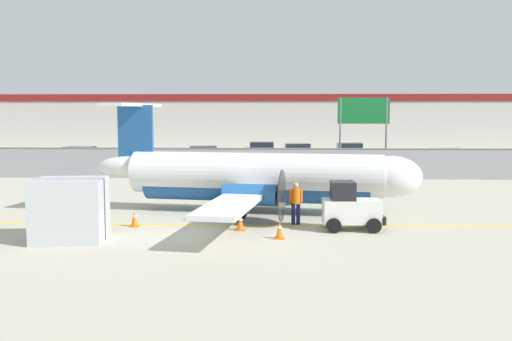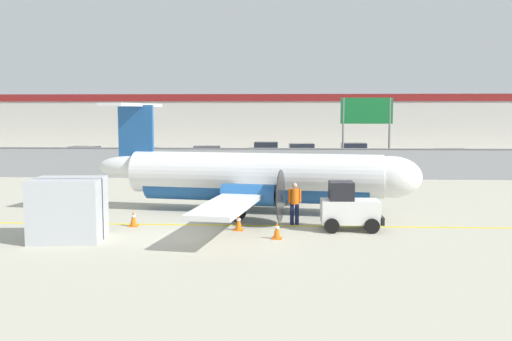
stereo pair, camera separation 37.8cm
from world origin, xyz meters
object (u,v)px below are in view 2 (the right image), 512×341
Objects in this scene: parked_car_0 at (83,156)px; parked_car_5 at (352,152)px; parked_car_3 at (267,150)px; highway_sign at (367,117)px; commuter_airplane at (261,177)px; parked_car_2 at (208,156)px; parked_car_4 at (300,152)px; parked_car_6 at (454,159)px; ground_crew_worker at (295,201)px; traffic_cone_far_left at (243,201)px; traffic_cone_far_right at (239,222)px; baggage_tug at (349,208)px; cargo_container at (68,209)px; traffic_cone_near_left at (134,219)px; parked_car_1 at (144,158)px; traffic_cone_near_right at (277,230)px.

parked_car_5 is (22.72, 6.22, 0.00)m from parked_car_0.
parked_car_3 is 15.73m from highway_sign.
parked_car_2 is (-5.31, 21.59, -0.71)m from commuter_airplane.
parked_car_4 is 13.40m from parked_car_6.
parked_car_6 is (12.57, 21.73, -0.06)m from ground_crew_worker.
ground_crew_worker is at bearing -58.07° from traffic_cone_far_left.
traffic_cone_far_left is at bearing 135.08° from parked_car_0.
parked_car_6 is at bearing 146.88° from parked_car_4.
parked_car_4 is (2.41, 25.66, -0.71)m from commuter_airplane.
parked_car_3 is at bearing 89.91° from traffic_cone_far_right.
cargo_container reaches higher than baggage_tug.
traffic_cone_near_left is 31.88m from parked_car_3.
parked_car_1 is (-11.54, 21.69, -0.06)m from ground_crew_worker.
traffic_cone_far_right is at bearing -85.95° from parked_car_2.
commuter_airplane is 22.24m from parked_car_2.
parked_car_1 is at bearing 19.58° from ground_crew_worker.
ground_crew_worker reaches higher than traffic_cone_far_right.
parked_car_1 is (5.49, -1.49, 0.00)m from parked_car_0.
parked_car_3 is (-0.62, 28.20, -0.71)m from commuter_airplane.
highway_sign is (16.77, -4.32, 3.24)m from parked_car_1.
ground_crew_worker and parked_car_6 have the same top height.
baggage_tug is 1.39× the size of ground_crew_worker.
traffic_cone_far_right is at bearing 75.31° from parked_car_5.
parked_car_3 is at bearing -43.51° from parked_car_4.
traffic_cone_near_left is (-6.40, -0.69, -0.64)m from ground_crew_worker.
traffic_cone_far_right is at bearing 12.60° from cargo_container.
parked_car_3 is at bearing 100.03° from commuter_airplane.
commuter_airplane reaches higher than ground_crew_worker.
parked_car_2 reaches higher than traffic_cone_near_right.
ground_crew_worker reaches higher than traffic_cone_far_left.
baggage_tug reaches higher than parked_car_1.
baggage_tug is at bearing 6.65° from cargo_container.
parked_car_4 is 0.78× the size of highway_sign.
parked_car_1 and parked_car_4 have the same top height.
ground_crew_worker is 28.76m from parked_car_0.
cargo_container is at bearing -161.72° from traffic_cone_far_right.
traffic_cone_far_right is (0.23, -5.09, 0.00)m from traffic_cone_far_left.
parked_car_6 is (13.23, 24.37, 0.58)m from traffic_cone_near_right.
parked_car_6 is (18.97, 22.42, 0.58)m from traffic_cone_near_left.
parked_car_1 is at bearing -135.70° from parked_car_3.
traffic_cone_far_left is 15.99m from highway_sign.
parked_car_1 is 24.11m from parked_car_6.
traffic_cone_near_right is at bearing -43.10° from traffic_cone_far_right.
traffic_cone_far_left is at bearing -65.11° from parked_car_1.
parked_car_2 is at bearing 90.91° from traffic_cone_near_left.
parked_car_0 is at bearing 127.12° from traffic_cone_far_left.
parked_car_5 is at bearing 61.44° from cargo_container.
highway_sign is (4.31, -10.98, 3.24)m from parked_car_4.
traffic_cone_near_right is (-0.66, -2.64, -0.64)m from ground_crew_worker.
parked_car_4 is at bearing 87.07° from traffic_cone_near_right.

